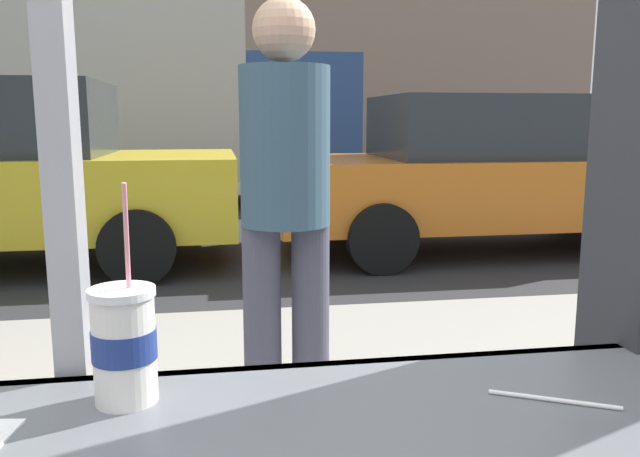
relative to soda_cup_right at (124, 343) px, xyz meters
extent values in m
plane|color=#2D2D30|center=(-0.11, 8.07, -1.05)|extent=(60.00, 60.00, 0.00)
cube|color=#9E998E|center=(-0.11, 1.67, -0.97)|extent=(16.00, 2.80, 0.16)
cube|color=#404245|center=(-0.11, 0.10, -0.10)|extent=(2.02, 0.02, 0.02)
cube|color=gray|center=(-0.11, 21.92, 1.95)|extent=(28.00, 1.20, 6.00)
cylinder|color=white|center=(0.00, 0.00, -0.01)|extent=(0.09, 0.09, 0.16)
cylinder|color=navy|center=(0.00, 0.00, 0.00)|extent=(0.10, 0.10, 0.05)
cylinder|color=black|center=(0.00, 0.00, 0.07)|extent=(0.08, 0.08, 0.01)
cylinder|color=white|center=(0.00, 0.00, 0.08)|extent=(0.10, 0.10, 0.01)
cylinder|color=pink|center=(0.01, -0.01, 0.14)|extent=(0.01, 0.04, 0.20)
cylinder|color=white|center=(0.63, -0.11, -0.09)|extent=(0.17, 0.09, 0.01)
cylinder|color=black|center=(-0.52, 6.34, -0.73)|extent=(0.64, 0.18, 0.64)
cylinder|color=black|center=(-0.52, 4.45, -0.73)|extent=(0.64, 0.18, 0.64)
cube|color=orange|center=(3.04, 5.39, -0.40)|extent=(4.67, 1.80, 0.66)
cube|color=#282D33|center=(3.05, 5.39, 0.25)|extent=(2.43, 1.59, 0.62)
cylinder|color=black|center=(4.49, 6.30, -0.73)|extent=(0.64, 0.18, 0.64)
cylinder|color=black|center=(1.59, 6.30, -0.73)|extent=(0.64, 0.18, 0.64)
cylinder|color=black|center=(1.59, 4.49, -0.73)|extent=(0.64, 0.18, 0.64)
cube|color=beige|center=(-2.10, 9.70, 0.79)|extent=(5.41, 2.20, 2.78)
cube|color=navy|center=(1.41, 9.70, 0.35)|extent=(1.90, 2.10, 1.90)
cylinder|color=black|center=(1.41, 10.75, -0.60)|extent=(0.90, 0.24, 0.90)
cylinder|color=black|center=(1.41, 8.65, -0.60)|extent=(0.90, 0.24, 0.90)
cylinder|color=black|center=(-3.12, 10.80, -0.60)|extent=(0.90, 0.24, 0.90)
cylinder|color=#484758|center=(0.30, 1.33, -0.47)|extent=(0.14, 0.14, 0.84)
cylinder|color=#484758|center=(0.48, 1.33, -0.47)|extent=(0.14, 0.14, 0.84)
cylinder|color=#365062|center=(0.39, 1.33, 0.23)|extent=(0.32, 0.32, 0.56)
sphere|color=tan|center=(0.39, 1.33, 0.63)|extent=(0.22, 0.22, 0.22)
camera|label=1|loc=(0.14, -0.94, 0.33)|focal=35.94mm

